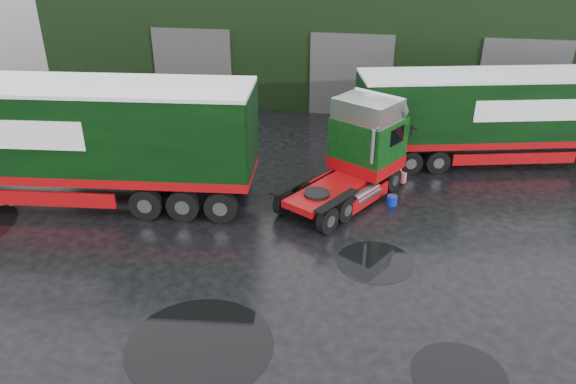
% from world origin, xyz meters
% --- Properties ---
extents(ground, '(100.00, 100.00, 0.00)m').
position_xyz_m(ground, '(0.00, 0.00, 0.00)').
color(ground, black).
extents(warehouse, '(32.40, 12.40, 6.30)m').
position_xyz_m(warehouse, '(2.00, 20.00, 3.16)').
color(warehouse, black).
rests_on(warehouse, ground).
extents(hero_tractor, '(4.99, 6.05, 3.50)m').
position_xyz_m(hero_tractor, '(2.24, 4.50, 1.75)').
color(hero_tractor, black).
rests_on(hero_tractor, ground).
extents(trailer_left, '(14.02, 3.90, 4.30)m').
position_xyz_m(trailer_left, '(-7.50, 3.20, 2.15)').
color(trailer_left, silver).
rests_on(trailer_left, ground).
extents(lorry_right, '(14.30, 5.36, 3.71)m').
position_xyz_m(lorry_right, '(8.00, 9.00, 1.85)').
color(lorry_right, silver).
rests_on(lorry_right, ground).
extents(wash_bucket, '(0.47, 0.47, 0.34)m').
position_xyz_m(wash_bucket, '(4.05, 4.57, 0.17)').
color(wash_bucket, '#071BAA').
rests_on(wash_bucket, ground).
extents(puddle_0, '(3.57, 3.57, 0.01)m').
position_xyz_m(puddle_0, '(-0.54, -3.34, 0.00)').
color(puddle_0, black).
rests_on(puddle_0, ground).
extents(puddle_1, '(2.28, 2.28, 0.01)m').
position_xyz_m(puddle_1, '(3.54, 0.87, 0.00)').
color(puddle_1, black).
rests_on(puddle_1, ground).
extents(puddle_3, '(2.15, 2.15, 0.01)m').
position_xyz_m(puddle_3, '(5.49, -3.37, 0.00)').
color(puddle_3, black).
rests_on(puddle_3, ground).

